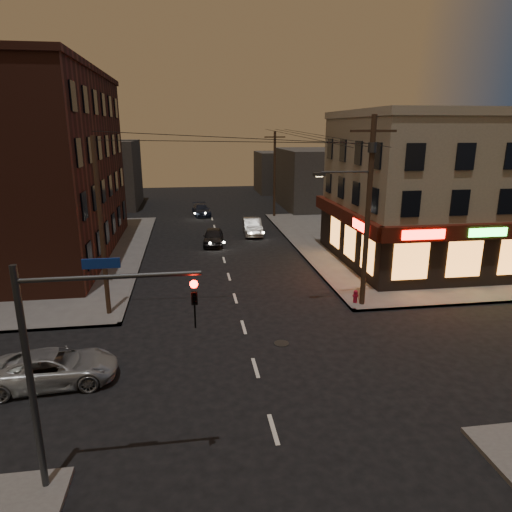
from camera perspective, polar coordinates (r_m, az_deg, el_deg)
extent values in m
plane|color=black|center=(19.27, -0.07, -13.82)|extent=(120.00, 120.00, 0.00)
cube|color=#514F4C|center=(42.11, 20.85, 1.77)|extent=(24.00, 28.00, 0.15)
cube|color=gray|center=(35.56, 23.07, 7.47)|extent=(15.00, 12.00, 10.00)
cube|color=gray|center=(35.30, 24.01, 15.91)|extent=(15.20, 12.20, 0.50)
cube|color=black|center=(31.33, 27.97, -0.28)|extent=(15.12, 0.25, 3.40)
cube|color=black|center=(32.93, 11.29, 2.00)|extent=(0.25, 12.12, 3.40)
cube|color=#3F120A|center=(30.70, 28.72, 2.80)|extent=(15.60, 0.50, 0.90)
cube|color=#3F120A|center=(32.46, 10.96, 5.07)|extent=(0.50, 12.60, 0.90)
cube|color=#FF140C|center=(27.61, 20.22, 2.52)|extent=(2.60, 0.06, 0.55)
cube|color=#26FF3F|center=(29.72, 27.02, 2.65)|extent=(2.40, 0.06, 0.50)
cube|color=#FF140C|center=(28.88, 12.91, 3.65)|extent=(0.06, 2.60, 0.55)
cube|color=orange|center=(30.84, 27.25, -0.22)|extent=(12.40, 0.08, 2.20)
cube|color=orange|center=(31.95, 11.64, 1.74)|extent=(0.08, 8.40, 2.20)
cube|color=#462016|center=(37.67, -27.53, 9.66)|extent=(12.00, 20.00, 13.00)
cube|color=#3F3D3A|center=(57.32, 8.37, 9.58)|extent=(10.00, 12.00, 7.00)
cube|color=#3F3D3A|center=(59.78, -18.88, 9.64)|extent=(9.00, 10.00, 8.00)
cube|color=#3F3D3A|center=(70.39, 3.46, 10.43)|extent=(8.00, 8.00, 6.00)
cylinder|color=#382619|center=(24.61, 13.81, 5.10)|extent=(0.28, 0.28, 10.00)
cube|color=#382619|center=(24.22, 14.47, 14.90)|extent=(2.40, 0.12, 0.12)
cylinder|color=#333538|center=(24.23, 14.34, 13.01)|extent=(0.44, 0.44, 0.50)
cylinder|color=#333538|center=(23.85, 11.21, 10.27)|extent=(2.60, 0.10, 0.10)
cube|color=#333538|center=(23.43, 7.92, 10.07)|extent=(0.60, 0.25, 0.18)
cube|color=#FFD88C|center=(23.44, 7.91, 9.83)|extent=(0.35, 0.15, 0.04)
cylinder|color=#382619|center=(49.69, 2.33, 10.14)|extent=(0.26, 0.26, 9.00)
cylinder|color=#382619|center=(23.98, -18.77, 3.22)|extent=(0.24, 0.24, 9.00)
cylinder|color=#333538|center=(13.33, -26.31, -14.30)|extent=(0.18, 0.18, 6.40)
cylinder|color=#333538|center=(11.69, -17.69, -2.50)|extent=(4.40, 0.12, 0.12)
imported|color=black|center=(11.69, -7.74, -4.47)|extent=(0.16, 0.20, 1.00)
sphere|color=#FF0C05|center=(11.49, -7.78, -3.50)|extent=(0.20, 0.20, 0.20)
cube|color=navy|center=(11.63, -18.80, -0.89)|extent=(0.90, 0.05, 0.25)
imported|color=gray|center=(19.56, -23.98, -12.64)|extent=(4.89, 2.55, 1.32)
imported|color=black|center=(38.41, -5.35, 2.41)|extent=(1.99, 4.17, 1.38)
imported|color=slate|center=(41.97, -0.46, 3.71)|extent=(1.82, 4.63, 1.50)
imported|color=black|center=(51.57, -6.85, 5.73)|extent=(2.17, 4.46, 1.25)
cylinder|color=maroon|center=(25.92, 12.31, -5.10)|extent=(0.26, 0.26, 0.58)
sphere|color=maroon|center=(25.81, 12.35, -4.43)|extent=(0.23, 0.23, 0.23)
cylinder|color=maroon|center=(25.88, 12.33, -4.86)|extent=(0.33, 0.19, 0.12)
cylinder|color=maroon|center=(25.88, 12.33, -4.86)|extent=(0.19, 0.33, 0.12)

